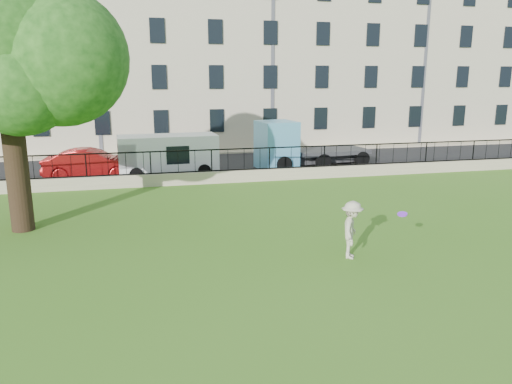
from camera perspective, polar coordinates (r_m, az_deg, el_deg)
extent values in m
plane|color=#3E731B|center=(14.05, 2.20, -9.10)|extent=(120.00, 120.00, 0.00)
cube|color=gray|center=(25.27, -5.06, 1.69)|extent=(50.00, 0.40, 0.60)
cube|color=black|center=(25.21, -5.07, 2.42)|extent=(50.00, 0.05, 0.06)
cube|color=black|center=(25.03, -5.12, 4.83)|extent=(50.00, 0.05, 0.06)
cube|color=black|center=(29.91, -6.36, 2.89)|extent=(60.00, 9.00, 0.01)
cube|color=gray|center=(35.00, -7.42, 4.46)|extent=(60.00, 1.40, 0.12)
cube|color=#B9B493|center=(40.29, -8.58, 14.75)|extent=(56.00, 10.00, 13.00)
cylinder|color=black|center=(19.02, -25.62, 2.11)|extent=(0.77, 0.77, 4.19)
sphere|color=#184512|center=(18.78, -27.02, 15.60)|extent=(5.84, 5.84, 5.84)
sphere|color=#184512|center=(17.64, -21.53, 14.06)|extent=(4.38, 4.38, 4.38)
imported|color=#BCB298|center=(15.06, 10.90, -4.27)|extent=(1.10, 1.29, 1.74)
cylinder|color=#872AEE|center=(14.27, 16.38, -2.44)|extent=(0.31, 0.32, 0.12)
imported|color=maroon|center=(27.53, -18.31, 3.06)|extent=(4.91, 2.06, 1.58)
cube|color=white|center=(27.41, -10.01, 4.14)|extent=(5.33, 2.32, 2.19)
cube|color=#59A4D0|center=(29.89, 6.41, 5.55)|extent=(6.83, 3.16, 2.76)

